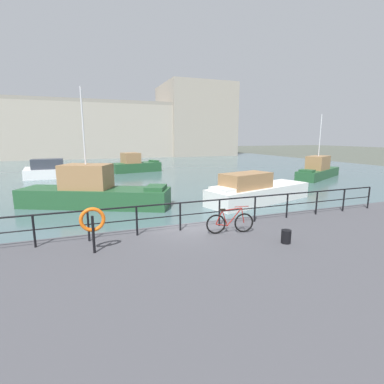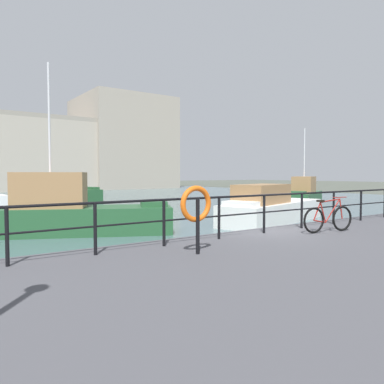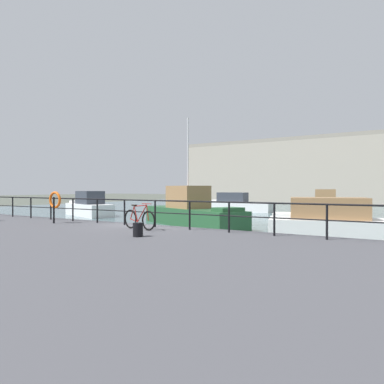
% 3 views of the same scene
% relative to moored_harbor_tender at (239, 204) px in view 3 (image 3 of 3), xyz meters
% --- Properties ---
extents(ground_plane, '(240.00, 240.00, 0.00)m').
position_rel_moored_harbor_tender_xyz_m(ground_plane, '(6.90, -24.51, -0.82)').
color(ground_plane, '#4C5147').
extents(water_basin, '(80.00, 60.00, 0.01)m').
position_rel_moored_harbor_tender_xyz_m(water_basin, '(6.90, 5.69, -0.81)').
color(water_basin, '#476066').
rests_on(water_basin, ground_plane).
extents(moored_harbor_tender, '(6.94, 2.62, 2.12)m').
position_rel_moored_harbor_tender_xyz_m(moored_harbor_tender, '(0.00, 0.00, 0.00)').
color(moored_harbor_tender, white).
rests_on(moored_harbor_tender, water_basin).
extents(moored_cabin_cruiser, '(6.63, 3.84, 2.48)m').
position_rel_moored_harbor_tender_xyz_m(moored_cabin_cruiser, '(9.21, 2.78, 0.08)').
color(moored_cabin_cruiser, '#23512D').
rests_on(moored_cabin_cruiser, water_basin).
extents(moored_small_launch, '(9.70, 6.34, 7.52)m').
position_rel_moored_harbor_tender_xyz_m(moored_small_launch, '(3.49, -15.62, 0.14)').
color(moored_small_launch, '#23512D').
rests_on(moored_small_launch, water_basin).
extents(moored_blue_motorboat, '(8.62, 4.63, 2.13)m').
position_rel_moored_harbor_tender_xyz_m(moored_blue_motorboat, '(14.07, -18.29, -0.01)').
color(moored_blue_motorboat, white).
rests_on(moored_blue_motorboat, water_basin).
extents(moored_red_daysailer, '(6.79, 4.17, 2.33)m').
position_rel_moored_harbor_tender_xyz_m(moored_red_daysailer, '(-9.14, -13.40, 0.08)').
color(moored_red_daysailer, white).
rests_on(moored_red_daysailer, water_basin).
extents(quay_railing, '(22.61, 0.07, 1.08)m').
position_rel_moored_harbor_tender_xyz_m(quay_railing, '(4.63, -25.26, 0.98)').
color(quay_railing, black).
rests_on(quay_railing, quay_promenade).
extents(parked_bicycle, '(1.75, 0.39, 0.98)m').
position_rel_moored_harbor_tender_xyz_m(parked_bicycle, '(7.83, -26.19, 0.63)').
color(parked_bicycle, black).
rests_on(parked_bicycle, quay_promenade).
extents(mooring_bollard, '(0.32, 0.32, 0.44)m').
position_rel_moored_harbor_tender_xyz_m(mooring_bollard, '(9.09, -27.73, 0.46)').
color(mooring_bollard, black).
rests_on(mooring_bollard, quay_promenade).
extents(life_ring_stand, '(0.75, 0.16, 1.40)m').
position_rel_moored_harbor_tender_xyz_m(life_ring_stand, '(3.15, -26.33, 1.21)').
color(life_ring_stand, black).
rests_on(life_ring_stand, quay_promenade).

